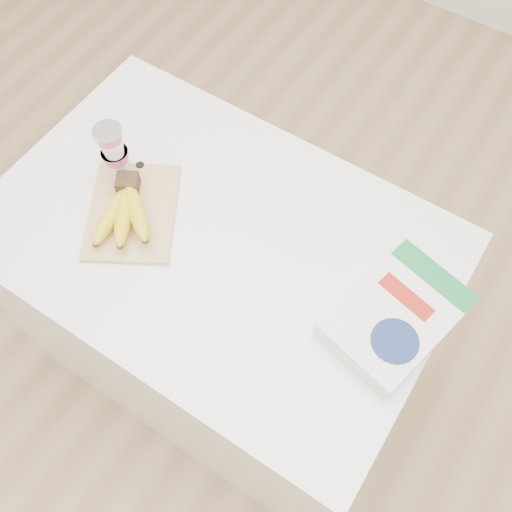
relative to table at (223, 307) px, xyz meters
The scene contains 6 objects.
room 0.97m from the table, ahead, with size 4.00×4.00×4.00m.
table is the anchor object (origin of this frame).
cutting_board 0.43m from the table, 165.15° to the right, with size 0.19×0.26×0.01m, color #E2B27C.
bananas 0.46m from the table, 159.31° to the right, with size 0.18×0.20×0.06m.
yogurt_stack 0.55m from the table, behind, with size 0.07×0.07×0.15m.
cereal_box 0.59m from the table, ahead, with size 0.24×0.31×0.06m.
Camera 1 is at (0.42, -0.48, 1.84)m, focal length 40.00 mm.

